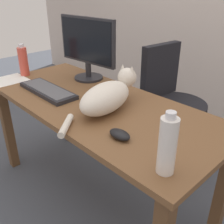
# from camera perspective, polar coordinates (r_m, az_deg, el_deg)

# --- Properties ---
(ground_plane) EXTENTS (8.00, 8.00, 0.00)m
(ground_plane) POSITION_cam_1_polar(r_m,az_deg,el_deg) (1.90, -3.17, -17.34)
(ground_plane) COLOR #474C56
(desk) EXTENTS (1.53, 0.66, 0.71)m
(desk) POSITION_cam_1_polar(r_m,az_deg,el_deg) (1.55, -3.72, -0.95)
(desk) COLOR brown
(desk) RESTS_ON ground_plane
(office_chair) EXTENTS (0.48, 0.48, 0.92)m
(office_chair) POSITION_cam_1_polar(r_m,az_deg,el_deg) (2.07, 12.53, -0.64)
(office_chair) COLOR black
(office_chair) RESTS_ON ground_plane
(monitor) EXTENTS (0.48, 0.20, 0.41)m
(monitor) POSITION_cam_1_polar(r_m,az_deg,el_deg) (1.81, -5.42, 14.07)
(monitor) COLOR #232328
(monitor) RESTS_ON desk
(keyboard) EXTENTS (0.44, 0.15, 0.03)m
(keyboard) POSITION_cam_1_polar(r_m,az_deg,el_deg) (1.66, -13.87, 4.62)
(keyboard) COLOR #232328
(keyboard) RESTS_ON desk
(cat) EXTENTS (0.25, 0.60, 0.20)m
(cat) POSITION_cam_1_polar(r_m,az_deg,el_deg) (1.37, -0.89, 3.66)
(cat) COLOR silver
(cat) RESTS_ON desk
(computer_mouse) EXTENTS (0.11, 0.06, 0.04)m
(computer_mouse) POSITION_cam_1_polar(r_m,az_deg,el_deg) (1.14, 1.69, -4.91)
(computer_mouse) COLOR black
(computer_mouse) RESTS_ON desk
(paper_sheet) EXTENTS (0.21, 0.30, 0.00)m
(paper_sheet) POSITION_cam_1_polar(r_m,az_deg,el_deg) (1.96, -22.52, 6.25)
(paper_sheet) COLOR white
(paper_sheet) RESTS_ON desk
(water_bottle) EXTENTS (0.06, 0.06, 0.23)m
(water_bottle) POSITION_cam_1_polar(r_m,az_deg,el_deg) (2.01, -18.78, 10.48)
(water_bottle) COLOR #D84C3D
(water_bottle) RESTS_ON desk
(spray_bottle) EXTENTS (0.06, 0.06, 0.24)m
(spray_bottle) POSITION_cam_1_polar(r_m,az_deg,el_deg) (0.92, 12.01, -7.12)
(spray_bottle) COLOR silver
(spray_bottle) RESTS_ON desk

